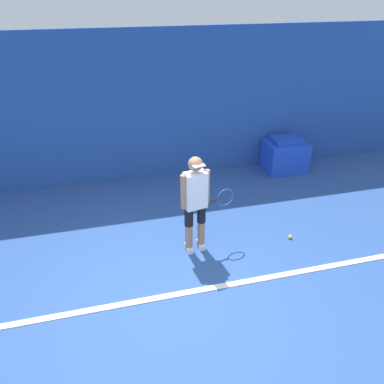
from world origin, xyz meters
name	(u,v)px	position (x,y,z in m)	size (l,w,h in m)	color
ground_plane	(174,297)	(0.00, 0.00, 0.00)	(24.00, 24.00, 0.00)	#2D5193
back_wall	(134,110)	(0.00, 3.81, 1.56)	(24.00, 0.10, 3.12)	#234C99
court_baseline	(173,295)	(0.00, 0.04, 0.01)	(21.60, 0.10, 0.01)	white
tennis_player	(196,201)	(0.58, 1.00, 0.92)	(0.92, 0.32, 1.65)	#A37556
tennis_ball	(290,237)	(2.22, 0.86, 0.03)	(0.07, 0.07, 0.07)	#D1E533
covered_chair	(285,155)	(3.32, 3.36, 0.38)	(0.92, 0.70, 0.81)	blue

